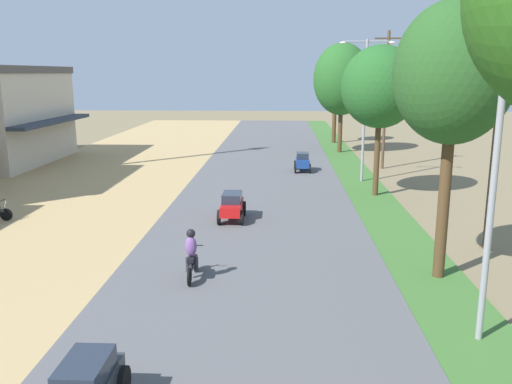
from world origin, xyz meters
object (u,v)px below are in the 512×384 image
Objects in this scene: median_tree_second at (454,74)px; median_tree_fourth at (342,79)px; car_sedan_red at (232,205)px; utility_pole_near at (386,98)px; median_tree_fifth at (336,78)px; car_hatchback_blue at (302,161)px; streetlamp_mid at (365,101)px; utility_pole_far at (498,109)px; motorbike_ahead_second at (192,255)px; median_tree_third at (380,87)px; streetlamp_near at (497,147)px.

median_tree_second is 0.97× the size of median_tree_fourth.
utility_pole_near is at bearing 56.63° from car_sedan_red.
car_hatchback_blue is at bearing -102.99° from median_tree_fifth.
streetlamp_mid is at bearing -113.91° from utility_pole_near.
streetlamp_mid is 3.66× the size of car_sedan_red.
median_tree_fourth is 1.06× the size of streetlamp_mid.
median_tree_second is at bearing -130.17° from utility_pole_far.
car_hatchback_blue is (-3.64, 18.54, -5.65)m from median_tree_second.
median_tree_second reaches higher than car_sedan_red.
median_tree_second reaches higher than motorbike_ahead_second.
median_tree_fifth reaches higher than median_tree_third.
streetlamp_near is 0.83× the size of utility_pole_far.
streetlamp_near is 24.49m from utility_pole_near.
utility_pole_far is at bearing -83.40° from median_tree_fourth.
car_hatchback_blue is at bearing 98.66° from streetlamp_near.
median_tree_third is 9.19m from car_hatchback_blue.
utility_pole_near reaches higher than median_tree_fifth.
median_tree_fourth is 0.88× the size of utility_pole_far.
motorbike_ahead_second reaches higher than car_hatchback_blue.
median_tree_fourth reaches higher than streetlamp_near.
streetlamp_near reaches higher than car_sedan_red.
median_tree_third is 1.00× the size of median_tree_fifth.
car_hatchback_blue is (3.56, 12.13, 0.01)m from car_sedan_red.
streetlamp_near reaches higher than median_tree_third.
streetlamp_mid is (-0.06, -18.23, -1.18)m from median_tree_fifth.
utility_pole_near reaches higher than median_tree_second.
utility_pole_near is 0.92× the size of utility_pole_far.
median_tree_third is 0.94× the size of streetlamp_mid.
median_tree_second is 1.03× the size of streetlamp_mid.
median_tree_second reaches higher than car_hatchback_blue.
streetlamp_mid is 0.83× the size of utility_pole_far.
streetlamp_mid is (0.00, 19.67, 0.01)m from streetlamp_near.
car_hatchback_blue is (-6.24, 15.47, -4.42)m from utility_pole_far.
motorbike_ahead_second is (-7.64, -16.15, -3.94)m from streetlamp_mid.
car_sedan_red is 7.08m from motorbike_ahead_second.
utility_pole_near is at bearing 65.00° from motorbike_ahead_second.
median_tree_third is 8.81m from utility_pole_near.
utility_pole_near is (1.91, 20.25, -1.63)m from median_tree_second.
car_sedan_red is 1.26× the size of motorbike_ahead_second.
utility_pole_far is 11.88m from motorbike_ahead_second.
utility_pole_near is 23.37m from motorbike_ahead_second.
motorbike_ahead_second is at bearing -160.43° from utility_pole_far.
utility_pole_far reaches higher than car_hatchback_blue.
utility_pole_far is (0.69, -17.18, 0.41)m from utility_pole_near.
median_tree_third is 15.39m from motorbike_ahead_second.
motorbike_ahead_second is (-7.59, -28.23, -5.07)m from median_tree_fourth.
streetlamp_mid is at bearing -90.17° from median_tree_fifth.
median_tree_second is at bearing -89.78° from median_tree_fifth.
median_tree_second is at bearing -89.91° from median_tree_third.
utility_pole_far is (2.62, -8.63, -0.55)m from median_tree_third.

